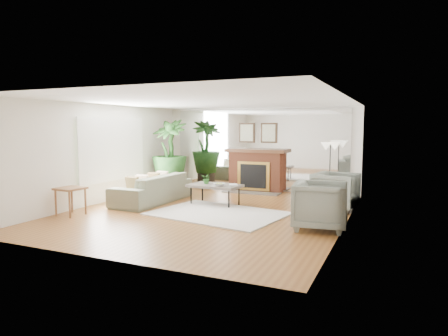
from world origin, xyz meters
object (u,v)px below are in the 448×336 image
at_px(side_table, 70,192).
at_px(floor_lamp, 330,151).
at_px(sofa, 153,188).
at_px(armchair_back, 336,191).
at_px(potted_ficus, 170,153).
at_px(coffee_table, 215,186).
at_px(fireplace, 256,169).
at_px(armchair_front, 320,205).

bearing_deg(side_table, floor_lamp, 40.29).
xyz_separation_m(sofa, armchair_back, (4.44, 0.94, 0.08)).
bearing_deg(floor_lamp, potted_ficus, -174.54).
relative_size(coffee_table, armchair_back, 1.38).
bearing_deg(potted_ficus, sofa, -73.01).
relative_size(armchair_back, side_table, 1.57).
relative_size(sofa, potted_ficus, 1.14).
xyz_separation_m(armchair_back, floor_lamp, (-0.33, 1.19, 0.86)).
xyz_separation_m(fireplace, coffee_table, (-0.22, -2.40, -0.19)).
bearing_deg(armchair_back, sofa, 110.15).
bearing_deg(sofa, coffee_table, 102.31).
distance_m(coffee_table, potted_ficus, 2.63).
bearing_deg(armchair_front, floor_lamp, -0.83).
distance_m(armchair_front, potted_ficus, 5.68).
bearing_deg(fireplace, potted_ficus, -156.41).
distance_m(fireplace, side_table, 5.41).
height_order(armchair_front, potted_ficus, potted_ficus).
distance_m(coffee_table, armchair_back, 2.89).
height_order(fireplace, floor_lamp, fireplace).
xyz_separation_m(sofa, potted_ficus, (-0.52, 1.69, 0.79)).
height_order(coffee_table, side_table, side_table).
bearing_deg(floor_lamp, sofa, -152.61).
bearing_deg(sofa, fireplace, 147.07).
relative_size(side_table, floor_lamp, 0.40).
height_order(armchair_front, floor_lamp, floor_lamp).
distance_m(fireplace, coffee_table, 2.42).
relative_size(coffee_table, floor_lamp, 0.88).
bearing_deg(fireplace, armchair_front, -55.04).
relative_size(armchair_front, potted_ficus, 0.46).
bearing_deg(coffee_table, fireplace, 84.72).
xyz_separation_m(fireplace, sofa, (-1.84, -2.72, -0.30)).
bearing_deg(side_table, potted_ficus, 86.00).
bearing_deg(sofa, side_table, -19.82).
height_order(armchair_back, armchair_front, armchair_front).
bearing_deg(armchair_front, armchair_back, -6.89).
height_order(sofa, floor_lamp, floor_lamp).
relative_size(fireplace, potted_ficus, 0.95).
bearing_deg(coffee_table, armchair_back, 12.42).
xyz_separation_m(coffee_table, side_table, (-2.40, -2.33, 0.05)).
xyz_separation_m(sofa, floor_lamp, (4.11, 2.13, 0.95)).
bearing_deg(armchair_front, side_table, 94.09).
relative_size(armchair_back, armchair_front, 0.97).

